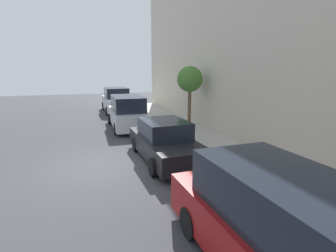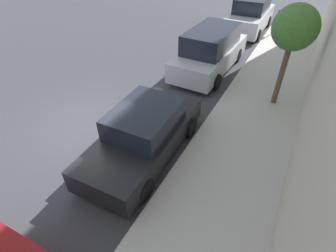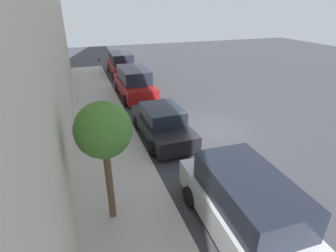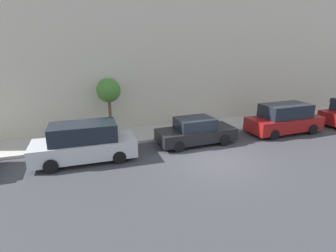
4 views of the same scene
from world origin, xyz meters
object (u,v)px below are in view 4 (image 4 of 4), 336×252
at_px(parked_sedan_third, 196,132).
at_px(street_tree, 109,91).
at_px(parked_minivan_fourth, 84,143).
at_px(parking_meter_near, 330,105).
at_px(parked_minivan_second, 284,119).

relative_size(parked_sedan_third, street_tree, 1.31).
relative_size(parked_sedan_third, parked_minivan_fourth, 0.92).
bearing_deg(parked_sedan_third, street_tree, 56.65).
distance_m(parked_minivan_fourth, parking_meter_near, 18.33).
distance_m(parked_minivan_second, parking_meter_near, 6.07).
bearing_deg(parked_minivan_second, parked_sedan_third, 89.16).
bearing_deg(parked_minivan_second, parked_minivan_fourth, 91.06).
bearing_deg(parked_sedan_third, parked_minivan_fourth, 93.01).
relative_size(parked_minivan_second, parking_meter_near, 3.34).
bearing_deg(parked_minivan_second, street_tree, 74.28).
distance_m(parked_minivan_second, parked_minivan_fourth, 12.38).
bearing_deg(street_tree, parking_meter_near, -94.81).
height_order(parked_minivan_fourth, street_tree, street_tree).
relative_size(parked_sedan_third, parking_meter_near, 3.07).
distance_m(parked_minivan_fourth, street_tree, 4.14).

